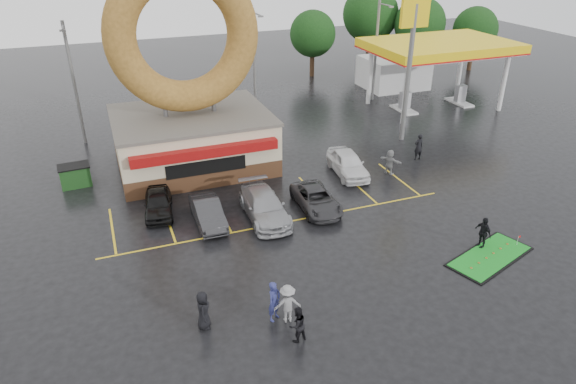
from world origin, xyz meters
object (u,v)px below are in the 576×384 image
object	(u,v)px
gas_station	(418,59)
shell_sign	(412,42)
car_dgrey	(208,212)
donut_shop	(189,102)
dumpster	(75,176)
streetlight_mid	(255,62)
person_cameraman	(483,233)
car_grey	(316,199)
streetlight_left	(74,81)
putting_green	(490,256)
person_blue	(274,301)
car_black	(158,203)
car_silver	(264,206)
car_white	(348,163)
streetlight_right	(376,49)

from	to	relation	value
gas_station	shell_sign	world-z (taller)	shell_sign
gas_station	car_dgrey	xyz separation A→B (m)	(-23.91, -16.05, -3.03)
donut_shop	dumpster	xyz separation A→B (m)	(-7.71, -0.49, -3.81)
streetlight_mid	person_cameraman	distance (m)	24.19
person_cameraman	car_dgrey	bearing A→B (deg)	-126.50
person_cameraman	donut_shop	bearing A→B (deg)	-149.05
car_grey	streetlight_mid	bearing A→B (deg)	86.80
streetlight_left	dumpster	size ratio (longest dim) A/B	5.00
car_grey	putting_green	xyz separation A→B (m)	(6.15, -7.67, -0.57)
shell_sign	streetlight_left	size ratio (longest dim) A/B	1.18
car_grey	person_blue	world-z (taller)	person_blue
car_black	donut_shop	bearing A→B (deg)	68.71
car_black	putting_green	bearing A→B (deg)	-27.39
shell_sign	person_blue	size ratio (longest dim) A/B	5.71
person_blue	person_cameraman	size ratio (longest dim) A/B	1.07
car_dgrey	car_silver	bearing A→B (deg)	-9.94
shell_sign	car_white	bearing A→B (deg)	-148.56
donut_shop	car_dgrey	distance (m)	8.97
shell_sign	putting_green	xyz separation A→B (m)	(-4.52, -15.43, -7.34)
car_white	car_silver	bearing A→B (deg)	-146.74
donut_shop	streetlight_right	distance (m)	21.00
person_cameraman	putting_green	xyz separation A→B (m)	(-0.16, -0.93, -0.83)
streetlight_left	car_silver	distance (m)	18.54
car_black	car_white	world-z (taller)	car_white
donut_shop	dumpster	distance (m)	8.62
person_blue	dumpster	world-z (taller)	person_blue
gas_station	person_blue	size ratio (longest dim) A/B	7.36
donut_shop	gas_station	size ratio (longest dim) A/B	0.99
donut_shop	shell_sign	distance (m)	16.29
donut_shop	shell_sign	world-z (taller)	donut_shop
shell_sign	streetlight_left	world-z (taller)	shell_sign
shell_sign	car_white	distance (m)	10.35
person_blue	dumpster	xyz separation A→B (m)	(-7.60, 16.35, -0.28)
streetlight_left	person_cameraman	xyz separation A→B (m)	(18.64, -22.42, -3.92)
shell_sign	car_black	distance (m)	21.07
gas_station	dumpster	distance (m)	32.00
car_black	car_dgrey	world-z (taller)	car_dgrey
car_silver	car_grey	bearing A→B (deg)	0.29
donut_shop	gas_station	world-z (taller)	donut_shop
person_blue	person_cameraman	distance (m)	11.83
putting_green	car_dgrey	bearing A→B (deg)	146.12
person_blue	car_dgrey	bearing A→B (deg)	60.23
car_dgrey	person_blue	world-z (taller)	person_blue
donut_shop	streetlight_right	xyz separation A→B (m)	(19.00, 8.95, 0.32)
gas_station	streetlight_mid	size ratio (longest dim) A/B	1.52
shell_sign	streetlight_right	xyz separation A→B (m)	(3.00, 9.92, -2.60)
shell_sign	car_black	world-z (taller)	shell_sign
car_white	person_cameraman	xyz separation A→B (m)	(2.44, -10.35, 0.09)
streetlight_right	car_dgrey	bearing A→B (deg)	-139.47
car_dgrey	dumpster	distance (m)	10.19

